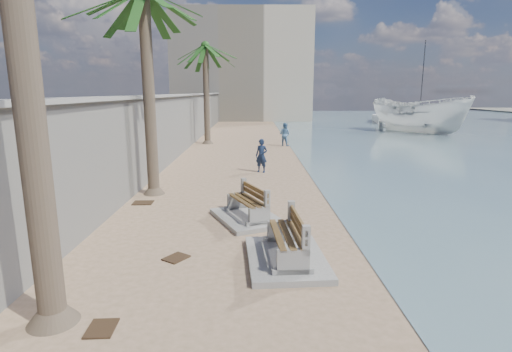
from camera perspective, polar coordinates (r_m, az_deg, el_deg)
name	(u,v)px	position (r m, az deg, el deg)	size (l,w,h in m)	color
seawall	(179,124)	(25.56, -10.93, 7.25)	(0.45, 70.00, 3.50)	gray
wall_cap	(178,95)	(25.49, -11.09, 11.28)	(0.80, 70.00, 0.12)	gray
end_building	(242,68)	(57.18, -1.95, 15.21)	(18.00, 12.00, 14.00)	#B7AA93
bench_near	(286,242)	(9.07, 4.36, -9.41)	(1.87, 2.61, 1.05)	gray
bench_far	(247,206)	(11.88, -1.25, -4.31)	(2.41, 2.80, 0.98)	gray
palm_back	(205,47)	(29.66, -7.26, 17.81)	(5.00, 5.00, 7.82)	brown
streetlight	(141,18)	(17.89, -16.12, 20.81)	(0.28, 0.28, 5.12)	#2D2D33
person_a	(261,153)	(18.82, 0.79, 3.27)	(0.66, 0.45, 1.82)	#152039
person_b	(285,133)	(28.22, 4.12, 6.13)	(0.87, 0.68, 1.81)	teal
boat_cruiser	(419,113)	(40.30, 22.24, 8.31)	(3.74, 3.85, 4.41)	silver
yacht_far	(384,119)	(53.02, 17.77, 7.72)	(7.47, 2.09, 1.50)	silver
sailboat_west	(419,117)	(59.27, 22.29, 7.76)	(6.80, 6.63, 10.48)	silver
debris_b	(102,328)	(7.33, -21.20, -19.63)	(0.55, 0.44, 0.03)	#382616
debris_c	(143,203)	(14.28, -15.84, -3.70)	(0.67, 0.54, 0.03)	#382616
debris_d	(176,258)	(9.53, -11.34, -11.39)	(0.54, 0.43, 0.03)	#382616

